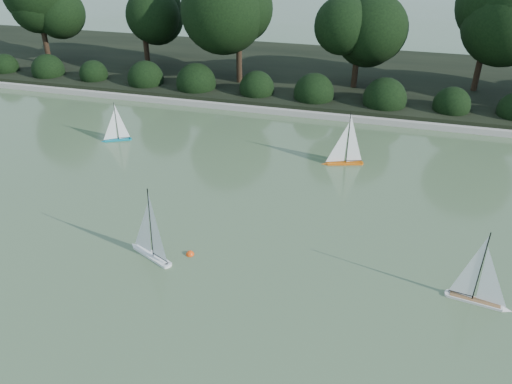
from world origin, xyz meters
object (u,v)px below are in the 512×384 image
Objects in this scene: sailboat_white_a at (148,244)px; sailboat_white_b at (482,292)px; sailboat_teal at (115,135)px; race_buoy at (190,255)px; sailboat_orange at (342,156)px.

sailboat_white_b is (5.95, 0.22, -0.02)m from sailboat_white_a.
sailboat_white_b is 10.20m from sailboat_teal.
sailboat_white_a is 5.66m from sailboat_teal.
sailboat_teal is at bearing 154.46° from sailboat_white_b.
sailboat_teal is at bearing 132.27° from race_buoy.
sailboat_white_b is 5.41m from sailboat_orange.
sailboat_white_b reaches higher than race_buoy.
sailboat_teal is (-9.21, 4.40, -0.04)m from sailboat_white_b.
sailboat_white_b is 1.24× the size of sailboat_teal.
sailboat_orange is at bearing 1.75° from sailboat_teal.
sailboat_teal is 5.97m from race_buoy.
sailboat_teal is 7.56× the size of race_buoy.
sailboat_white_a is at bearing -177.86° from sailboat_white_b.
sailboat_white_b is 5.20m from race_buoy.
sailboat_orange reaches higher than sailboat_teal.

